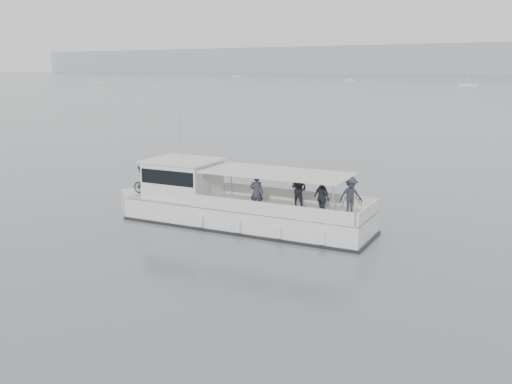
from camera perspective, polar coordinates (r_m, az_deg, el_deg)
The scene contains 2 objects.
ground at distance 22.42m, azimuth -4.66°, elevation -5.36°, with size 1400.00×1400.00×0.00m, color slate.
tour_boat at distance 25.28m, azimuth -3.14°, elevation -1.27°, with size 12.58×4.38×5.23m.
Camera 1 is at (13.40, -16.63, 6.81)m, focal length 40.00 mm.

